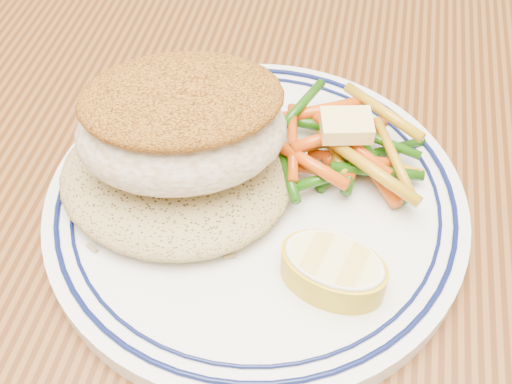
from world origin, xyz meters
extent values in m
cube|color=#48250E|center=(0.00, 0.00, 0.73)|extent=(1.50, 0.90, 0.04)
cylinder|color=white|center=(-0.04, 0.03, 0.76)|extent=(0.24, 0.24, 0.01)
torus|color=#0A113F|center=(-0.04, 0.03, 0.77)|extent=(0.23, 0.23, 0.00)
torus|color=#0A113F|center=(-0.04, 0.03, 0.77)|extent=(0.21, 0.21, 0.00)
ellipsoid|color=#99814C|center=(-0.09, 0.03, 0.78)|extent=(0.14, 0.12, 0.03)
ellipsoid|color=beige|center=(-0.09, 0.03, 0.81)|extent=(0.13, 0.11, 0.05)
ellipsoid|color=#985B18|center=(-0.08, 0.04, 0.83)|extent=(0.13, 0.10, 0.02)
cylinder|color=#184809|center=(0.00, 0.07, 0.77)|extent=(0.03, 0.06, 0.01)
cylinder|color=#C8440A|center=(0.01, 0.09, 0.77)|extent=(0.04, 0.05, 0.01)
cylinder|color=#184809|center=(0.03, 0.08, 0.77)|extent=(0.05, 0.04, 0.01)
cylinder|color=#C8440A|center=(0.02, 0.06, 0.77)|extent=(0.03, 0.05, 0.01)
cylinder|color=#184809|center=(0.02, 0.06, 0.77)|extent=(0.04, 0.05, 0.01)
cylinder|color=#184809|center=(-0.02, 0.09, 0.78)|extent=(0.05, 0.01, 0.01)
cylinder|color=#AF8012|center=(0.02, 0.07, 0.77)|extent=(0.05, 0.02, 0.01)
cylinder|color=#AF8012|center=(-0.01, 0.07, 0.77)|extent=(0.03, 0.05, 0.01)
cylinder|color=#C8440A|center=(0.01, 0.07, 0.77)|extent=(0.05, 0.01, 0.01)
cylinder|color=#184809|center=(0.01, 0.07, 0.77)|extent=(0.01, 0.06, 0.01)
cylinder|color=#C8440A|center=(-0.02, 0.05, 0.78)|extent=(0.05, 0.01, 0.01)
cylinder|color=#184809|center=(0.00, 0.05, 0.78)|extent=(0.05, 0.03, 0.01)
cylinder|color=#184809|center=(0.02, 0.06, 0.78)|extent=(0.06, 0.02, 0.01)
cylinder|color=#AF8012|center=(-0.03, 0.06, 0.78)|extent=(0.05, 0.03, 0.01)
cylinder|color=#184809|center=(-0.03, 0.04, 0.78)|extent=(0.02, 0.05, 0.01)
cylinder|color=#184809|center=(0.02, 0.08, 0.78)|extent=(0.05, 0.02, 0.01)
cylinder|color=#C8440A|center=(-0.02, 0.10, 0.78)|extent=(0.06, 0.03, 0.01)
cylinder|color=#AF8012|center=(0.03, 0.06, 0.78)|extent=(0.03, 0.06, 0.01)
cylinder|color=#C8440A|center=(0.01, 0.07, 0.78)|extent=(0.04, 0.04, 0.01)
cylinder|color=#C8440A|center=(-0.02, 0.05, 0.78)|extent=(0.05, 0.03, 0.01)
cylinder|color=#C8440A|center=(-0.03, 0.06, 0.78)|extent=(0.02, 0.06, 0.01)
cylinder|color=#C8440A|center=(0.01, 0.07, 0.79)|extent=(0.05, 0.04, 0.01)
cylinder|color=#AF8012|center=(0.02, 0.10, 0.79)|extent=(0.05, 0.04, 0.01)
cylinder|color=#C8440A|center=(-0.01, 0.07, 0.79)|extent=(0.05, 0.04, 0.01)
cylinder|color=#184809|center=(-0.03, 0.09, 0.79)|extent=(0.02, 0.05, 0.01)
cylinder|color=#AF8012|center=(0.02, 0.05, 0.79)|extent=(0.06, 0.04, 0.01)
cube|color=#FCDF7B|center=(0.00, 0.07, 0.80)|extent=(0.03, 0.03, 0.01)
torus|color=white|center=(0.01, -0.02, 0.79)|extent=(0.06, 0.06, 0.00)
camera|label=1|loc=(0.00, -0.20, 1.05)|focal=45.00mm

